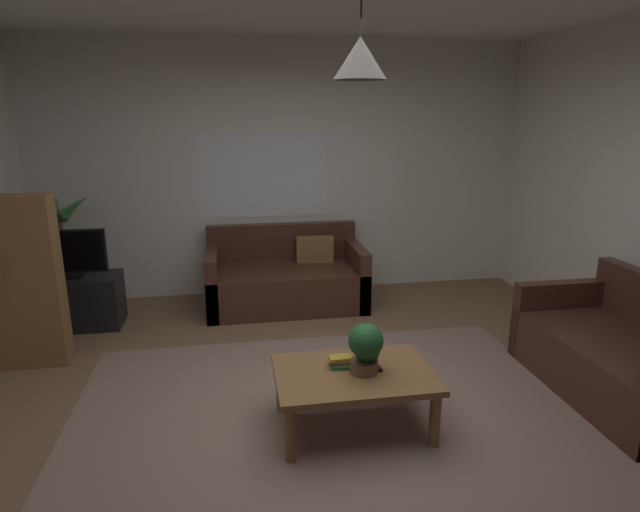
{
  "coord_description": "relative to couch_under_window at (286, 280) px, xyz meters",
  "views": [
    {
      "loc": [
        -0.59,
        -3.17,
        2.02
      ],
      "look_at": [
        0.0,
        0.3,
        1.05
      ],
      "focal_mm": 29.73,
      "sensor_mm": 36.0,
      "label": 1
    }
  ],
  "objects": [
    {
      "name": "floor",
      "position": [
        0.05,
        -2.18,
        -0.28
      ],
      "size": [
        5.36,
        5.36,
        0.02
      ],
      "primitive_type": "cube",
      "color": "brown",
      "rests_on": "ground"
    },
    {
      "name": "book_on_table_1",
      "position": [
        0.11,
        -2.26,
        0.16
      ],
      "size": [
        0.15,
        0.12,
        0.02
      ],
      "primitive_type": "cube",
      "rotation": [
        0.0,
        0.0,
        -0.19
      ],
      "color": "#99663F",
      "rests_on": "coffee_table"
    },
    {
      "name": "window_pane",
      "position": [
        -0.18,
        0.49,
        1.06
      ],
      "size": [
        1.4,
        0.01,
        0.92
      ],
      "primitive_type": "cube",
      "color": "white"
    },
    {
      "name": "bookshelf_corner",
      "position": [
        -2.27,
        -1.03,
        0.43
      ],
      "size": [
        0.7,
        0.31,
        1.4
      ],
      "color": "olive",
      "rests_on": "ground"
    },
    {
      "name": "potted_plant_on_table",
      "position": [
        0.26,
        -2.38,
        0.31
      ],
      "size": [
        0.22,
        0.24,
        0.34
      ],
      "color": "brown",
      "rests_on": "coffee_table"
    },
    {
      "name": "book_on_table_2",
      "position": [
        0.12,
        -2.27,
        0.19
      ],
      "size": [
        0.15,
        0.09,
        0.02
      ],
      "primitive_type": "cube",
      "rotation": [
        0.0,
        0.0,
        0.03
      ],
      "color": "gold",
      "rests_on": "coffee_table"
    },
    {
      "name": "pendant_lamp",
      "position": [
        0.19,
        -2.36,
        2.02
      ],
      "size": [
        0.3,
        0.3,
        0.59
      ],
      "color": "black"
    },
    {
      "name": "couch_under_window",
      "position": [
        0.0,
        0.0,
        0.0
      ],
      "size": [
        1.64,
        0.87,
        0.82
      ],
      "color": "#47281E",
      "rests_on": "ground"
    },
    {
      "name": "potted_palm_corner",
      "position": [
        -2.27,
        0.25,
        0.29
      ],
      "size": [
        0.86,
        0.76,
        1.24
      ],
      "color": "beige",
      "rests_on": "ground"
    },
    {
      "name": "tv_stand",
      "position": [
        -2.08,
        -0.25,
        -0.02
      ],
      "size": [
        0.9,
        0.44,
        0.5
      ],
      "primitive_type": "cube",
      "color": "black",
      "rests_on": "ground"
    },
    {
      "name": "book_on_table_0",
      "position": [
        0.11,
        -2.27,
        0.14
      ],
      "size": [
        0.13,
        0.13,
        0.02
      ],
      "primitive_type": "cube",
      "rotation": [
        0.0,
        0.0,
        -0.12
      ],
      "color": "#387247",
      "rests_on": "coffee_table"
    },
    {
      "name": "wall_back",
      "position": [
        0.05,
        0.53,
        1.11
      ],
      "size": [
        5.48,
        0.06,
        2.77
      ],
      "primitive_type": "cube",
      "color": "silver",
      "rests_on": "ground"
    },
    {
      "name": "couch_right_side",
      "position": [
        2.23,
        -2.26,
        0.0
      ],
      "size": [
        0.87,
        1.51,
        0.82
      ],
      "rotation": [
        0.0,
        0.0,
        -1.57
      ],
      "color": "#47281E",
      "rests_on": "ground"
    },
    {
      "name": "rug",
      "position": [
        0.05,
        -2.38,
        -0.27
      ],
      "size": [
        3.48,
        2.95,
        0.01
      ],
      "primitive_type": "cube",
      "color": "gray",
      "rests_on": "ground"
    },
    {
      "name": "coffee_table",
      "position": [
        0.19,
        -2.36,
        0.07
      ],
      "size": [
        1.01,
        0.68,
        0.4
      ],
      "color": "olive",
      "rests_on": "ground"
    },
    {
      "name": "remote_on_table_0",
      "position": [
        0.33,
        -2.32,
        0.14
      ],
      "size": [
        0.08,
        0.17,
        0.02
      ],
      "primitive_type": "cube",
      "rotation": [
        0.0,
        0.0,
        0.18
      ],
      "color": "black",
      "rests_on": "coffee_table"
    },
    {
      "name": "tv",
      "position": [
        -2.08,
        -0.27,
        0.46
      ],
      "size": [
        0.73,
        0.16,
        0.46
      ],
      "color": "black",
      "rests_on": "tv_stand"
    }
  ]
}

